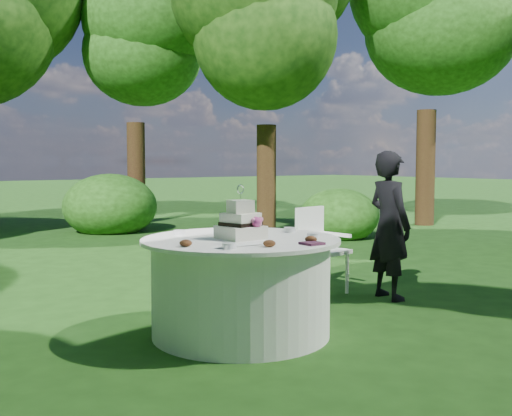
{
  "coord_description": "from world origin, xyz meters",
  "views": [
    {
      "loc": [
        -2.69,
        -3.81,
        1.37
      ],
      "look_at": [
        0.15,
        0.0,
        1.0
      ],
      "focal_mm": 42.0,
      "sensor_mm": 36.0,
      "label": 1
    }
  ],
  "objects_px": {
    "guest": "(389,225)",
    "cake": "(241,224)",
    "table": "(241,286)",
    "chair": "(318,243)",
    "napkins": "(312,243)"
  },
  "relations": [
    {
      "from": "napkins",
      "to": "chair",
      "type": "height_order",
      "value": "chair"
    },
    {
      "from": "napkins",
      "to": "cake",
      "type": "height_order",
      "value": "cake"
    },
    {
      "from": "napkins",
      "to": "guest",
      "type": "xyz_separation_m",
      "value": [
        1.71,
        0.74,
        -0.04
      ]
    },
    {
      "from": "cake",
      "to": "chair",
      "type": "bearing_deg",
      "value": 27.2
    },
    {
      "from": "guest",
      "to": "chair",
      "type": "bearing_deg",
      "value": 39.99
    },
    {
      "from": "napkins",
      "to": "table",
      "type": "xyz_separation_m",
      "value": [
        -0.2,
        0.61,
        -0.39
      ]
    },
    {
      "from": "cake",
      "to": "napkins",
      "type": "bearing_deg",
      "value": -69.69
    },
    {
      "from": "guest",
      "to": "chair",
      "type": "height_order",
      "value": "guest"
    },
    {
      "from": "table",
      "to": "cake",
      "type": "relative_size",
      "value": 3.68
    },
    {
      "from": "napkins",
      "to": "guest",
      "type": "relative_size",
      "value": 0.09
    },
    {
      "from": "cake",
      "to": "table",
      "type": "bearing_deg",
      "value": 59.26
    },
    {
      "from": "table",
      "to": "chair",
      "type": "xyz_separation_m",
      "value": [
        1.53,
        0.77,
        0.13
      ]
    },
    {
      "from": "guest",
      "to": "cake",
      "type": "distance_m",
      "value": 1.94
    },
    {
      "from": "guest",
      "to": "cake",
      "type": "height_order",
      "value": "guest"
    },
    {
      "from": "cake",
      "to": "chair",
      "type": "xyz_separation_m",
      "value": [
        1.55,
        0.8,
        -0.37
      ]
    }
  ]
}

